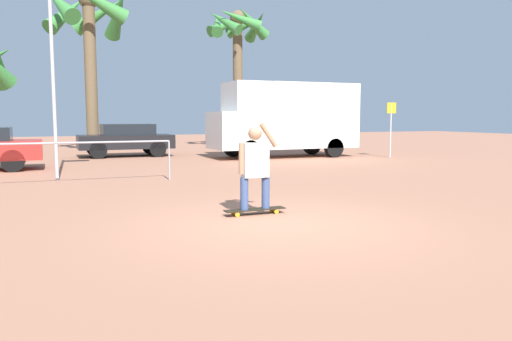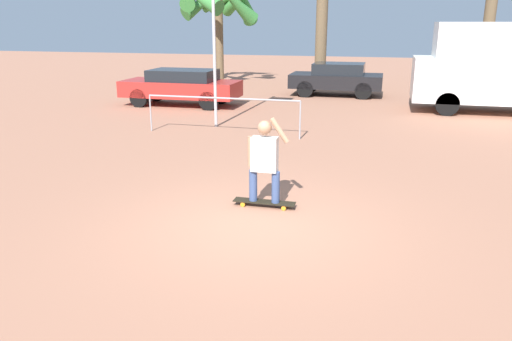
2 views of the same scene
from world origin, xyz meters
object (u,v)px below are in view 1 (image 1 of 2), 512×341
Objects in this scene: palm_tree_center_background at (89,22)px; person_skateboarder at (255,162)px; skateboard at (255,210)px; street_sign at (391,122)px; palm_tree_near_van at (237,37)px; camper_van at (286,117)px; flagpole at (55,35)px; parked_car_black at (126,139)px.

person_skateboarder is at bearing -85.83° from palm_tree_center_background.
street_sign is (10.02, 9.21, 1.39)m from skateboard.
palm_tree_near_van is 3.21× the size of street_sign.
person_skateboarder is 0.24× the size of camper_van.
skateboard is 7.97m from flagpole.
palm_tree_center_background is at bearing 94.17° from person_skateboarder.
street_sign is at bearing -34.67° from palm_tree_center_background.
palm_tree_near_van reaches higher than skateboard.
palm_tree_center_background is (-7.32, 5.92, 4.38)m from camper_van.
street_sign is (10.02, 9.21, 0.57)m from person_skateboarder.
skateboard is 0.15× the size of palm_tree_near_van.
camper_van reaches higher than parked_car_black.
street_sign is at bearing -25.38° from camper_van.
skateboard is at bearing -89.44° from parked_car_black.
palm_tree_center_background reaches higher than camper_van.
parked_car_black is 6.18m from palm_tree_center_background.
skateboard is at bearing -137.42° from street_sign.
parked_car_black is 0.59× the size of flagpole.
palm_tree_near_van is 7.46m from palm_tree_center_background.
camper_van is 1.58× the size of parked_car_black.
street_sign reaches higher than person_skateboarder.
camper_van is (6.08, 11.08, 0.77)m from person_skateboarder.
street_sign reaches higher than skateboard.
flagpole is 13.51m from street_sign.
flagpole reaches higher than camper_van.
palm_tree_center_background is at bearing -178.27° from palm_tree_near_van.
skateboard is 19.21m from palm_tree_near_van.
flagpole is at bearing -152.60° from camper_van.
skateboard is 0.18× the size of camper_van.
flagpole is (-9.19, -10.84, -2.08)m from palm_tree_near_van.
camper_van is at bearing -91.26° from palm_tree_near_van.
street_sign is at bearing 12.25° from flagpole.
camper_van is 0.80× the size of palm_tree_center_background.
flagpole is (-2.98, 6.39, 3.72)m from skateboard.
palm_tree_center_background reaches higher than palm_tree_near_van.
palm_tree_near_van is (0.14, 6.14, 4.21)m from camper_van.
camper_van is 2.70× the size of street_sign.
palm_tree_near_van is (6.21, 17.23, 5.80)m from skateboard.
skateboard is at bearing -64.97° from flagpole.
palm_tree_near_van is 0.95× the size of palm_tree_center_background.
parked_car_black is 1.71× the size of street_sign.
flagpole is 2.89× the size of street_sign.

